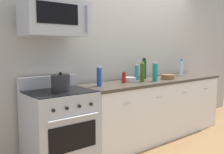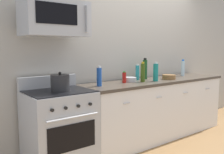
% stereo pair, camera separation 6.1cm
% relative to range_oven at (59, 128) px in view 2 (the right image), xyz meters
% --- Properties ---
extents(ground_plane, '(6.86, 6.86, 0.00)m').
position_rel_range_oven_xyz_m(ground_plane, '(1.69, -0.00, -0.47)').
color(ground_plane, olive).
extents(back_wall, '(5.71, 0.10, 2.70)m').
position_rel_range_oven_xyz_m(back_wall, '(1.69, 0.41, 0.88)').
color(back_wall, '#B7B2A8').
rests_on(back_wall, ground_plane).
extents(counter_unit, '(2.62, 0.66, 0.92)m').
position_rel_range_oven_xyz_m(counter_unit, '(1.69, -0.00, -0.01)').
color(counter_unit, white).
rests_on(counter_unit, ground_plane).
extents(range_oven, '(0.76, 0.69, 1.07)m').
position_rel_range_oven_xyz_m(range_oven, '(0.00, 0.00, 0.00)').
color(range_oven, '#B7BABF').
rests_on(range_oven, ground_plane).
extents(microwave, '(0.74, 0.44, 0.40)m').
position_rel_range_oven_xyz_m(microwave, '(0.00, 0.04, 1.28)').
color(microwave, '#B7BABF').
extents(bottle_olive_oil, '(0.06, 0.06, 0.30)m').
position_rel_range_oven_xyz_m(bottle_olive_oil, '(1.31, -0.06, 0.59)').
color(bottle_olive_oil, '#385114').
rests_on(bottle_olive_oil, countertop_slab).
extents(bottle_soda_blue, '(0.07, 0.07, 0.26)m').
position_rel_range_oven_xyz_m(bottle_soda_blue, '(0.58, -0.00, 0.58)').
color(bottle_soda_blue, '#1E4CA5').
rests_on(bottle_soda_blue, countertop_slab).
extents(bottle_sparkling_teal, '(0.08, 0.08, 0.29)m').
position_rel_range_oven_xyz_m(bottle_sparkling_teal, '(1.53, -0.11, 0.59)').
color(bottle_sparkling_teal, '#197F7A').
rests_on(bottle_sparkling_teal, countertop_slab).
extents(bottle_dish_soap, '(0.06, 0.06, 0.25)m').
position_rel_range_oven_xyz_m(bottle_dish_soap, '(1.40, 0.15, 0.57)').
color(bottle_dish_soap, teal).
rests_on(bottle_dish_soap, countertop_slab).
extents(bottle_wine_green, '(0.07, 0.07, 0.34)m').
position_rel_range_oven_xyz_m(bottle_wine_green, '(1.58, 0.17, 0.61)').
color(bottle_wine_green, '#19471E').
rests_on(bottle_wine_green, countertop_slab).
extents(bottle_water_clear, '(0.07, 0.07, 0.29)m').
position_rel_range_oven_xyz_m(bottle_water_clear, '(2.45, 0.09, 0.59)').
color(bottle_water_clear, silver).
rests_on(bottle_water_clear, countertop_slab).
extents(bottle_hot_sauce_red, '(0.06, 0.06, 0.16)m').
position_rel_range_oven_xyz_m(bottle_hot_sauce_red, '(1.04, 0.04, 0.53)').
color(bottle_hot_sauce_red, '#B21914').
rests_on(bottle_hot_sauce_red, countertop_slab).
extents(bowl_steel_prep, '(0.19, 0.19, 0.06)m').
position_rel_range_oven_xyz_m(bowl_steel_prep, '(1.19, 0.08, 0.49)').
color(bowl_steel_prep, '#B2B5BA').
rests_on(bowl_steel_prep, countertop_slab).
extents(bowl_wooden_salad, '(0.21, 0.21, 0.07)m').
position_rel_range_oven_xyz_m(bowl_wooden_salad, '(1.87, -0.08, 0.49)').
color(bowl_wooden_salad, brown).
rests_on(bowl_wooden_salad, countertop_slab).
extents(stockpot, '(0.22, 0.22, 0.22)m').
position_rel_range_oven_xyz_m(stockpot, '(0.00, -0.05, 0.55)').
color(stockpot, '#262628').
rests_on(stockpot, range_oven).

